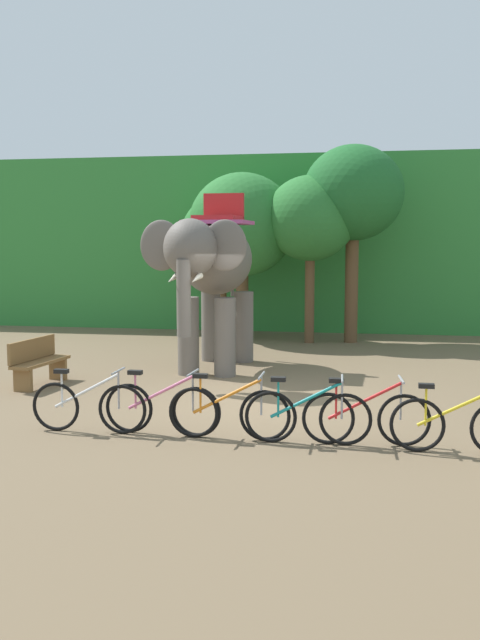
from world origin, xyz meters
TOP-DOWN VIEW (x-y plane):
  - ground_plane at (0.00, 0.00)m, footprint 80.00×80.00m
  - foliage_hedge at (0.00, 12.64)m, footprint 36.00×6.00m
  - tree_center_right at (-2.31, 8.37)m, footprint 2.32×2.32m
  - tree_center_left at (-1.64, 7.81)m, footprint 2.96×2.96m
  - tree_left at (0.28, 7.45)m, footprint 2.41×2.41m
  - tree_center at (1.38, 7.71)m, footprint 2.69×2.69m
  - elephant at (-1.39, 2.89)m, footprint 2.08×4.17m
  - bike_white at (-2.11, -2.23)m, footprint 1.71×0.52m
  - bike_pink at (-1.04, -2.15)m, footprint 1.71×0.52m
  - bike_orange at (-0.07, -2.22)m, footprint 1.71×0.52m
  - bike_teal at (1.02, -2.26)m, footprint 1.71×0.52m
  - bike_red at (1.79, -2.19)m, footprint 1.71×0.52m
  - bike_yellow at (2.94, -2.39)m, footprint 1.71×0.52m
  - wooden_bench at (-4.34, 0.77)m, footprint 0.57×1.54m

SIDE VIEW (x-z plane):
  - ground_plane at x=0.00m, z-range 0.00..0.00m
  - bike_white at x=-2.11m, z-range -0.07..0.85m
  - bike_pink at x=-1.04m, z-range -0.07..0.85m
  - bike_orange at x=-0.07m, z-range -0.07..0.85m
  - bike_teal at x=1.02m, z-range -0.07..0.85m
  - bike_red at x=1.79m, z-range -0.07..0.85m
  - bike_yellow at x=2.94m, z-range -0.07..0.85m
  - wooden_bench at x=-4.34m, z-range 0.03..0.92m
  - elephant at x=-1.39m, z-range 0.31..4.09m
  - foliage_hedge at x=0.00m, z-range 0.00..5.34m
  - tree_center_right at x=-2.31m, z-range 0.95..5.01m
  - tree_center_left at x=-1.64m, z-range 0.87..5.49m
  - tree_left at x=0.28m, z-range 1.08..5.57m
  - tree_center at x=1.38m, z-range 1.33..6.62m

